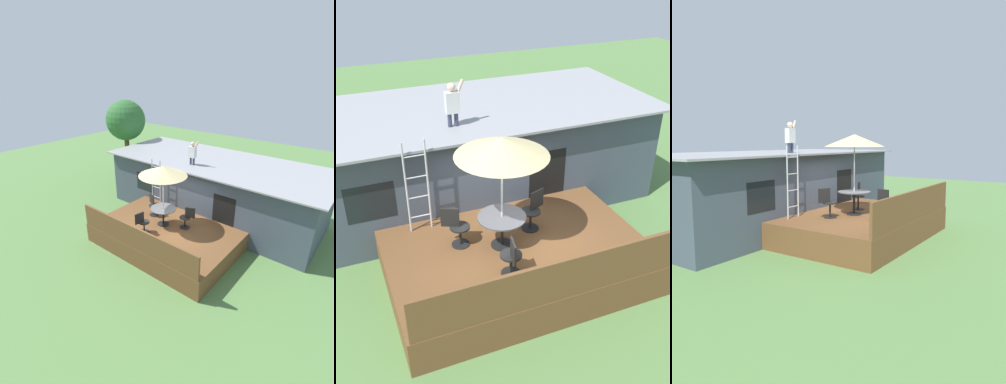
{
  "view_description": "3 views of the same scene",
  "coord_description": "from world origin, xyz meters",
  "views": [
    {
      "loc": [
        6.14,
        -7.69,
        6.74
      ],
      "look_at": [
        -0.67,
        0.74,
        1.9
      ],
      "focal_mm": 26.03,
      "sensor_mm": 36.0,
      "label": 1
    },
    {
      "loc": [
        -3.3,
        -7.44,
        6.79
      ],
      "look_at": [
        0.12,
        0.93,
        1.56
      ],
      "focal_mm": 42.62,
      "sensor_mm": 36.0,
      "label": 2
    },
    {
      "loc": [
        -10.21,
        -6.0,
        3.12
      ],
      "look_at": [
        0.37,
        1.02,
        1.37
      ],
      "focal_mm": 34.52,
      "sensor_mm": 36.0,
      "label": 3
    }
  ],
  "objects": [
    {
      "name": "patio_chair_left",
      "position": [
        -1.17,
        0.4,
        1.26
      ],
      "size": [
        0.59,
        0.44,
        0.92
      ],
      "rotation": [
        0.0,
        0.0,
        -0.41
      ],
      "color": "black",
      "rests_on": "deck"
    },
    {
      "name": "ground_plane",
      "position": [
        0.0,
        0.0,
        0.0
      ],
      "size": [
        40.0,
        40.0,
        0.0
      ],
      "primitive_type": "plane",
      "color": "#567F42"
    },
    {
      "name": "deck_railing",
      "position": [
        0.0,
        -1.94,
        1.25
      ],
      "size": [
        5.48,
        0.08,
        0.9
      ],
      "primitive_type": "cube",
      "color": "brown",
      "rests_on": "deck"
    },
    {
      "name": "patio_table",
      "position": [
        -0.28,
        0.01,
        1.39
      ],
      "size": [
        1.04,
        1.04,
        0.74
      ],
      "color": "black",
      "rests_on": "deck"
    },
    {
      "name": "patio_chair_right",
      "position": [
        0.63,
        0.39,
        1.26
      ],
      "size": [
        0.6,
        0.44,
        0.92
      ],
      "rotation": [
        0.0,
        0.0,
        -2.75
      ],
      "color": "black",
      "rests_on": "deck"
    },
    {
      "name": "step_ladder",
      "position": [
        -1.76,
        1.29,
        1.9
      ],
      "size": [
        0.52,
        0.04,
        2.2
      ],
      "color": "silver",
      "rests_on": "deck"
    },
    {
      "name": "patio_umbrella",
      "position": [
        -0.28,
        0.01,
        3.15
      ],
      "size": [
        1.9,
        1.9,
        2.54
      ],
      "color": "silver",
      "rests_on": "deck"
    },
    {
      "name": "house",
      "position": [
        0.0,
        3.6,
        1.37
      ],
      "size": [
        10.5,
        4.5,
        2.73
      ],
      "color": "#424C5B",
      "rests_on": "ground"
    },
    {
      "name": "deck",
      "position": [
        0.0,
        0.0,
        0.4
      ],
      "size": [
        5.58,
        3.98,
        0.8
      ],
      "primitive_type": "cube",
      "color": "brown",
      "rests_on": "ground"
    },
    {
      "name": "person_figure",
      "position": [
        -0.54,
        2.41,
        3.33
      ],
      "size": [
        0.47,
        0.2,
        1.11
      ],
      "color": "#33384C",
      "rests_on": "house"
    },
    {
      "name": "patio_chair_near",
      "position": [
        -0.48,
        -1.01,
        1.26
      ],
      "size": [
        0.44,
        0.62,
        0.92
      ],
      "rotation": [
        0.0,
        0.0,
        1.37
      ],
      "color": "black",
      "rests_on": "deck"
    }
  ]
}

